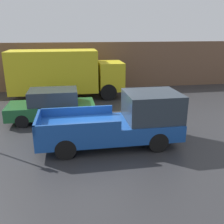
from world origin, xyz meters
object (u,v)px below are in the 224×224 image
car (52,105)px  pickup_truck (123,121)px  newspaper_box (48,84)px  delivery_truck (63,73)px

car → pickup_truck: bearing=-48.3°
pickup_truck → car: pickup_truck is taller
newspaper_box → pickup_truck: bearing=-69.8°
car → delivery_truck: bearing=82.8°
delivery_truck → car: bearing=-97.2°
delivery_truck → newspaper_box: bearing=119.1°
pickup_truck → newspaper_box: pickup_truck is taller
newspaper_box → delivery_truck: bearing=-60.9°
pickup_truck → delivery_truck: 8.23m
car → newspaper_box: bearing=96.0°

